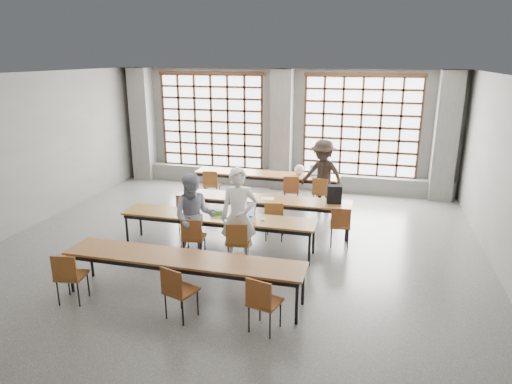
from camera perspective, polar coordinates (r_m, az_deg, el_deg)
floor at (r=9.13m, az=-3.67°, el=-8.27°), size 11.00×11.00×0.00m
ceiling at (r=8.29m, az=-4.12°, el=14.25°), size 11.00×11.00×0.00m
wall_back at (r=13.76m, az=3.47°, el=7.89°), size 10.00×0.00×10.00m
wall_left at (r=11.16m, az=-29.07°, el=3.75°), size 0.00×11.00×11.00m
column_left at (r=15.04m, az=-13.98°, el=8.18°), size 0.60×0.55×3.50m
column_mid at (r=13.49m, az=3.23°, el=7.72°), size 0.60×0.55×3.50m
column_right at (r=13.35m, az=22.62°, el=6.37°), size 0.60×0.55×3.50m
window_left at (r=14.28m, az=-5.57°, el=8.77°), size 3.32×0.12×3.00m
window_right at (r=13.41m, az=12.97°, el=7.91°), size 3.32×0.12×3.00m
sill_ledge at (r=13.88m, az=3.20°, el=1.64°), size 9.80×0.35×0.50m
desk_row_a at (r=12.61m, az=1.32°, el=2.06°), size 4.00×0.70×0.73m
desk_row_b at (r=10.41m, az=0.87°, el=-1.11°), size 4.00×0.70×0.73m
desk_row_c at (r=9.30m, az=-4.79°, el=-3.39°), size 4.00×0.70×0.73m
desk_row_d at (r=7.54m, az=-9.12°, el=-8.50°), size 4.00×0.70×0.73m
chair_back_left at (r=12.45m, az=-5.60°, el=1.19°), size 0.46×0.46×0.88m
chair_back_mid at (r=11.89m, az=4.42°, el=0.47°), size 0.48×0.48×0.88m
chair_back_right at (r=11.78m, az=8.14°, el=0.19°), size 0.47×0.47×0.88m
chair_mid_left at (r=10.38m, az=-8.62°, el=-2.11°), size 0.44×0.45×0.88m
chair_mid_centre at (r=9.79m, az=2.31°, el=-3.10°), size 0.47×0.47×0.88m
chair_mid_right at (r=9.60m, az=10.50°, el=-3.77°), size 0.46×0.47×0.88m
chair_front_left at (r=8.89m, az=-7.87°, el=-5.33°), size 0.48×0.49×0.88m
chair_front_right at (r=8.61m, az=-2.30°, el=-5.95°), size 0.48×0.48×0.88m
chair_near_left at (r=7.92m, az=-22.37°, el=-9.36°), size 0.48×0.48×0.88m
chair_near_mid at (r=7.02m, az=-9.81°, el=-11.70°), size 0.53×0.53×0.88m
chair_near_right at (r=6.63m, az=0.80°, el=-13.25°), size 0.51×0.51×0.88m
student_male at (r=8.58m, az=-2.16°, el=-3.12°), size 0.78×0.61×1.88m
student_female at (r=8.90m, az=-7.72°, el=-3.10°), size 0.98×0.86×1.72m
student_back at (r=11.80m, az=8.34°, el=2.11°), size 1.35×1.07×1.83m
laptop_front at (r=9.19m, az=-1.29°, el=-2.74°), size 0.40×0.36×0.26m
laptop_back at (r=12.45m, az=7.51°, el=2.33°), size 0.37×0.31×0.26m
mouse at (r=8.99m, az=0.88°, el=-3.47°), size 0.10×0.07×0.04m
green_box at (r=9.35m, az=-4.93°, el=-2.56°), size 0.26×0.12×0.09m
phone at (r=9.13m, az=-3.94°, el=-3.27°), size 0.14×0.10×0.01m
paper_sheet_a at (r=10.59m, az=-2.22°, el=-0.43°), size 0.33×0.26×0.00m
paper_sheet_c at (r=10.37m, az=1.40°, el=-0.80°), size 0.32×0.24×0.00m
backpack at (r=10.14m, az=9.76°, el=-0.29°), size 0.35×0.25×0.40m
plastic_bag at (r=12.43m, az=5.42°, el=2.77°), size 0.29×0.24×0.29m
red_pouch at (r=8.00m, az=-22.07°, el=-9.36°), size 0.22×0.16×0.06m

